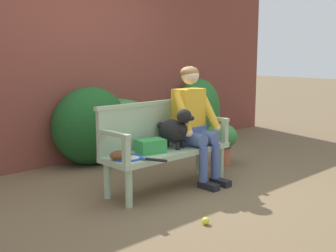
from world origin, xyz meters
TOP-DOWN VIEW (x-y plane):
  - ground_plane at (0.00, 0.00)m, footprint 40.00×40.00m
  - brick_garden_fence at (0.00, 1.85)m, footprint 8.00×0.30m
  - hedge_bush_far_right at (0.46, 1.45)m, footprint 1.08×1.04m
  - hedge_bush_far_left at (-0.02, 1.46)m, footprint 1.05×0.79m
  - hedge_bush_mid_right at (2.11, 1.51)m, footprint 0.79×0.68m
  - garden_bench at (0.00, 0.00)m, footprint 1.51×0.47m
  - bench_backrest at (0.00, 0.20)m, footprint 1.55×0.06m
  - bench_armrest_left_end at (-0.72, -0.08)m, footprint 0.06×0.47m
  - bench_armrest_right_end at (0.72, -0.08)m, footprint 0.06×0.47m
  - person_seated at (0.39, -0.01)m, footprint 0.56×0.63m
  - dog_on_bench at (0.08, -0.04)m, footprint 0.30×0.43m
  - tennis_racket at (-0.56, -0.06)m, footprint 0.38×0.58m
  - baseball_glove at (-0.65, -0.02)m, footprint 0.25×0.21m
  - sports_bag at (-0.25, 0.00)m, footprint 0.32×0.26m
  - tennis_ball at (-0.46, -0.96)m, footprint 0.07×0.07m
  - potted_plant at (1.18, 0.24)m, footprint 0.42×0.42m

SIDE VIEW (x-z plane):
  - ground_plane at x=0.00m, z-range 0.00..0.00m
  - tennis_ball at x=-0.46m, z-range 0.00..0.07m
  - potted_plant at x=1.18m, z-range 0.06..0.60m
  - garden_bench at x=0.00m, z-range 0.16..0.59m
  - hedge_bush_far_right at x=0.46m, z-range 0.00..0.83m
  - tennis_racket at x=-0.56m, z-range 0.43..0.46m
  - baseball_glove at x=-0.65m, z-range 0.43..0.52m
  - sports_bag at x=-0.25m, z-range 0.43..0.57m
  - hedge_bush_far_left at x=-0.02m, z-range 0.00..1.02m
  - hedge_bush_mid_right at x=2.11m, z-range 0.00..1.04m
  - bench_armrest_left_end at x=-0.72m, z-range 0.49..0.77m
  - bench_armrest_right_end at x=0.72m, z-range 0.49..0.77m
  - dog_on_bench at x=0.08m, z-range 0.43..0.87m
  - bench_backrest at x=0.00m, z-range 0.44..0.94m
  - person_seated at x=0.39m, z-range 0.06..1.36m
  - brick_garden_fence at x=0.00m, z-range 0.00..2.73m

